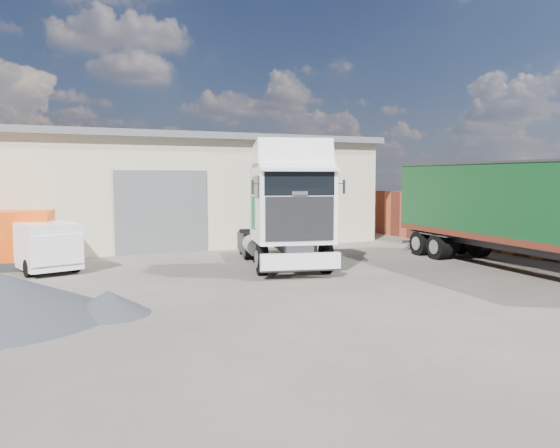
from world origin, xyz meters
name	(u,v)px	position (x,y,z in m)	size (l,w,h in m)	color
ground	(310,294)	(0.00, 0.00, 0.00)	(120.00, 120.00, 0.00)	black
warehouse	(56,190)	(-6.00, 16.00, 2.66)	(30.60, 12.60, 5.42)	beige
brick_boundary_wall	(468,221)	(11.50, 6.00, 1.25)	(0.35, 26.00, 2.50)	maroon
tractor_unit	(287,215)	(1.29, 4.27, 1.94)	(4.16, 7.23, 4.61)	black
box_trailer	(519,204)	(8.49, 0.41, 2.35)	(3.42, 11.77, 3.86)	#2D2D30
panel_van	(41,245)	(-6.88, 7.62, 0.89)	(2.76, 4.53, 1.73)	black
orange_skip	(6,243)	(-8.00, 8.51, 0.91)	(3.63, 2.62, 2.08)	#2D2D30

